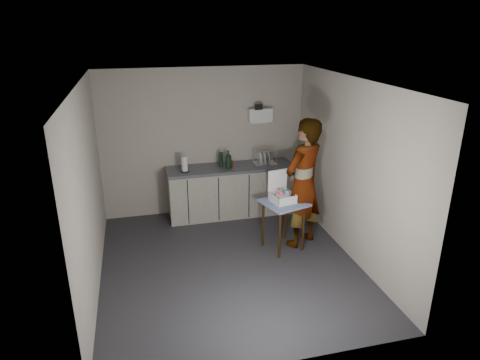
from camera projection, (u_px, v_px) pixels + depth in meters
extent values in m
plane|color=#2C2B31|center=(230.00, 264.00, 6.20)|extent=(4.00, 4.00, 0.00)
cube|color=#B5AB9E|center=(204.00, 142.00, 7.56)|extent=(3.60, 0.02, 2.60)
cube|color=#B5AB9E|center=(350.00, 170.00, 6.15)|extent=(0.02, 4.00, 2.60)
cube|color=#B5AB9E|center=(89.00, 192.00, 5.34)|extent=(0.02, 4.00, 2.60)
cube|color=white|center=(228.00, 83.00, 5.29)|extent=(3.60, 4.00, 0.01)
cube|color=black|center=(230.00, 211.00, 7.82)|extent=(2.20, 0.52, 0.08)
cube|color=beige|center=(230.00, 192.00, 7.69)|extent=(2.20, 0.58, 0.86)
cube|color=#4E5259|center=(230.00, 168.00, 7.53)|extent=(2.24, 0.62, 0.05)
cube|color=black|center=(188.00, 202.00, 7.24)|extent=(0.02, 0.01, 0.80)
cube|color=black|center=(219.00, 199.00, 7.36)|extent=(0.02, 0.01, 0.80)
cube|color=black|center=(249.00, 196.00, 7.48)|extent=(0.01, 0.01, 0.80)
cube|color=black|center=(278.00, 193.00, 7.60)|extent=(0.02, 0.01, 0.80)
cube|color=white|center=(260.00, 115.00, 7.56)|extent=(0.42, 0.16, 0.24)
cube|color=white|center=(259.00, 122.00, 7.66)|extent=(0.30, 0.06, 0.04)
cube|color=black|center=(259.00, 107.00, 7.42)|extent=(0.14, 0.02, 0.10)
cylinder|color=#311E0B|center=(280.00, 236.00, 6.25)|extent=(0.04, 0.04, 0.71)
cylinder|color=#311E0B|center=(303.00, 229.00, 6.46)|extent=(0.04, 0.04, 0.71)
cylinder|color=#311E0B|center=(263.00, 225.00, 6.61)|extent=(0.04, 0.04, 0.71)
cylinder|color=#311E0B|center=(286.00, 218.00, 6.82)|extent=(0.04, 0.04, 0.71)
cube|color=#311E0B|center=(284.00, 205.00, 6.41)|extent=(0.66, 0.66, 0.04)
cube|color=#184091|center=(284.00, 203.00, 6.39)|extent=(0.74, 0.74, 0.03)
imported|color=#B2A593|center=(303.00, 184.00, 6.46)|extent=(0.88, 0.80, 2.01)
imported|color=black|center=(228.00, 159.00, 7.38)|extent=(0.12, 0.13, 0.31)
cylinder|color=red|center=(231.00, 163.00, 7.52)|extent=(0.06, 0.06, 0.11)
cylinder|color=black|center=(221.00, 159.00, 7.47)|extent=(0.07, 0.07, 0.26)
cylinder|color=black|center=(185.00, 171.00, 7.26)|extent=(0.15, 0.15, 0.01)
cylinder|color=white|center=(185.00, 164.00, 7.22)|extent=(0.10, 0.10, 0.26)
cube|color=white|center=(265.00, 163.00, 7.66)|extent=(0.39, 0.29, 0.02)
cylinder|color=white|center=(257.00, 159.00, 7.45)|extent=(0.01, 0.01, 0.26)
cylinder|color=white|center=(277.00, 157.00, 7.53)|extent=(0.01, 0.01, 0.26)
cylinder|color=white|center=(253.00, 155.00, 7.68)|extent=(0.01, 0.01, 0.26)
cylinder|color=white|center=(272.00, 153.00, 7.76)|extent=(0.01, 0.01, 0.26)
cylinder|color=white|center=(260.00, 157.00, 7.59)|extent=(0.05, 0.22, 0.21)
cylinder|color=white|center=(264.00, 157.00, 7.61)|extent=(0.05, 0.22, 0.21)
cylinder|color=white|center=(268.00, 157.00, 7.63)|extent=(0.05, 0.22, 0.21)
cube|color=white|center=(282.00, 201.00, 6.40)|extent=(0.38, 0.38, 0.01)
cube|color=white|center=(288.00, 201.00, 6.25)|extent=(0.32, 0.07, 0.12)
cube|color=white|center=(277.00, 194.00, 6.51)|extent=(0.32, 0.07, 0.12)
cube|color=white|center=(274.00, 199.00, 6.32)|extent=(0.07, 0.32, 0.12)
cube|color=white|center=(291.00, 195.00, 6.44)|extent=(0.07, 0.32, 0.12)
cube|color=white|center=(277.00, 180.00, 6.45)|extent=(0.32, 0.07, 0.32)
cylinder|color=white|center=(283.00, 197.00, 6.38)|extent=(0.21, 0.21, 0.12)
sphere|color=#FF5D89|center=(281.00, 194.00, 6.30)|extent=(0.07, 0.07, 0.07)
sphere|color=#5D9DFF|center=(287.00, 193.00, 6.34)|extent=(0.07, 0.07, 0.07)
sphere|color=#55CE65|center=(281.00, 191.00, 6.40)|extent=(0.07, 0.07, 0.07)
sphere|color=#FF5D89|center=(278.00, 192.00, 6.37)|extent=(0.07, 0.07, 0.07)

